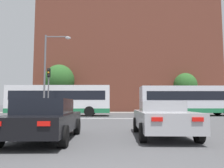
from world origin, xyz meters
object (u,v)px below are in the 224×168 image
car_saloon_left (45,119)px  bus_crossing_trailing (60,100)px  traffic_light_far_right (152,94)px  pedestrian_walking_east (81,106)px  car_roadster_right (163,118)px  pedestrian_waiting (170,105)px  traffic_light_far_left (73,95)px  traffic_light_near_left (49,85)px  pedestrian_walking_west (95,105)px  bus_crossing_lead (192,100)px  street_lamp_junction (50,67)px

car_saloon_left → bus_crossing_trailing: (-3.08, 14.88, 0.92)m
traffic_light_far_right → pedestrian_walking_east: size_ratio=2.44×
car_roadster_right → pedestrian_waiting: 23.25m
bus_crossing_trailing → pedestrian_walking_east: (0.96, 8.04, -0.71)m
traffic_light_far_left → pedestrian_walking_east: traffic_light_far_left is taller
traffic_light_near_left → pedestrian_walking_east: 11.28m
pedestrian_waiting → traffic_light_near_left: bearing=-58.1°
car_saloon_left → pedestrian_waiting: 25.44m
traffic_light_near_left → traffic_light_far_right: 16.20m
traffic_light_near_left → traffic_light_far_left: bearing=89.1°
car_roadster_right → bus_crossing_trailing: bearing=119.0°
pedestrian_walking_east → pedestrian_walking_west: (1.96, -0.01, 0.08)m
car_saloon_left → pedestrian_waiting: bearing=64.3°
bus_crossing_lead → street_lamp_junction: street_lamp_junction is taller
street_lamp_junction → traffic_light_far_left: bearing=89.6°
street_lamp_junction → pedestrian_waiting: size_ratio=4.07×
car_roadster_right → pedestrian_waiting: pedestrian_waiting is taller
traffic_light_far_left → street_lamp_junction: (-0.08, -11.30, 2.03)m
bus_crossing_trailing → traffic_light_far_right: size_ratio=2.63×
car_saloon_left → pedestrian_waiting: size_ratio=2.46×
traffic_light_far_left → bus_crossing_trailing: bearing=-89.0°
traffic_light_near_left → traffic_light_far_right: traffic_light_near_left is taller
street_lamp_junction → pedestrian_waiting: street_lamp_junction is taller
traffic_light_far_right → street_lamp_junction: bearing=-133.8°
car_saloon_left → traffic_light_far_left: 23.30m
bus_crossing_trailing → traffic_light_far_right: bearing=-52.2°
car_roadster_right → pedestrian_walking_east: 23.06m
pedestrian_walking_east → bus_crossing_lead: bearing=128.0°
pedestrian_walking_west → car_saloon_left: bearing=28.8°
bus_crossing_trailing → pedestrian_walking_west: 8.57m
traffic_light_near_left → car_saloon_left: bearing=-74.1°
car_saloon_left → traffic_light_near_left: (-3.39, 11.91, 2.25)m
bus_crossing_trailing → pedestrian_walking_west: (2.92, 8.03, -0.63)m
bus_crossing_trailing → pedestrian_walking_east: 8.13m
car_roadster_right → pedestrian_walking_west: bearing=102.9°
bus_crossing_lead → pedestrian_walking_east: bus_crossing_lead is taller
car_saloon_left → bus_crossing_trailing: 15.23m
car_roadster_right → pedestrian_walking_west: (-4.43, 22.15, 0.34)m
car_saloon_left → bus_crossing_lead: size_ratio=0.43×
car_roadster_right → street_lamp_junction: 13.85m
traffic_light_far_left → street_lamp_junction: street_lamp_junction is taller
traffic_light_far_right → pedestrian_walking_west: 8.31m
pedestrian_waiting → pedestrian_walking_east: 12.64m
car_roadster_right → traffic_light_near_left: bearing=126.1°
bus_crossing_trailing → pedestrian_walking_west: bearing=-20.0°
street_lamp_junction → pedestrian_walking_west: (3.13, 11.22, -3.55)m
car_saloon_left → traffic_light_far_left: bearing=96.6°
traffic_light_far_left → traffic_light_far_right: size_ratio=0.95×
street_lamp_junction → pedestrian_walking_west: 12.17m
bus_crossing_lead → street_lamp_junction: 14.69m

